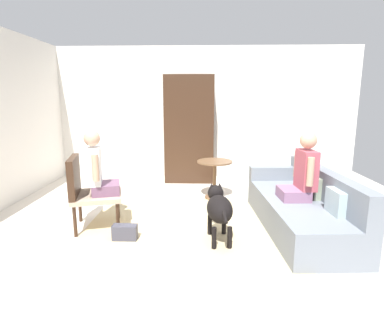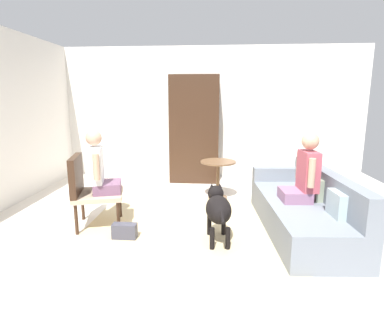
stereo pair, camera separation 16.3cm
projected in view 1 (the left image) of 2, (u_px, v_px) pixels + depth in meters
name	position (u px, v px, depth m)	size (l,w,h in m)	color
ground_plane	(198.00, 229.00, 3.98)	(7.28, 7.28, 0.00)	beige
back_wall	(200.00, 113.00, 6.51)	(6.66, 0.12, 2.78)	silver
area_rug	(186.00, 226.00, 4.06)	(2.66, 2.35, 0.01)	#C6B284
couch	(301.00, 207.00, 3.96)	(0.98, 2.15, 0.79)	slate
armchair	(86.00, 188.00, 3.91)	(0.75, 0.73, 0.96)	#382316
person_on_couch	(303.00, 172.00, 3.84)	(0.44, 0.52, 0.87)	gray
person_on_armchair	(97.00, 169.00, 3.90)	(0.49, 0.52, 0.84)	#6D4A63
round_end_table	(215.00, 172.00, 5.12)	(0.60, 0.60, 0.66)	brown
dog	(219.00, 208.00, 3.61)	(0.35, 0.87, 0.63)	black
armoire_cabinet	(189.00, 129.00, 6.17)	(0.99, 0.56, 2.15)	#382316
handbag	(125.00, 232.00, 3.65)	(0.30, 0.13, 0.19)	#3F3F4C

